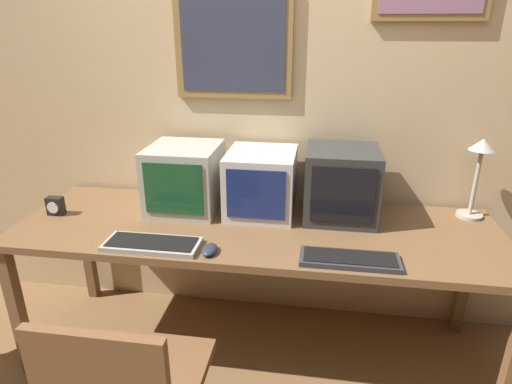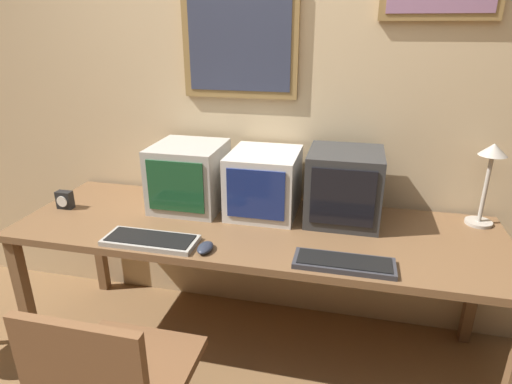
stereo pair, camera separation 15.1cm
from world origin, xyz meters
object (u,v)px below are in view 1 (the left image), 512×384
object	(u,v)px
monitor_left	(185,178)
desk_clock	(55,206)
monitor_right	(341,184)
desk_lamp	(479,163)
keyboard_side	(349,259)
mouse_near_keyboard	(210,249)
monitor_center	(261,182)
keyboard_main	(152,244)

from	to	relation	value
monitor_left	desk_clock	size ratio (longest dim) A/B	3.95
monitor_right	desk_lamp	bearing A→B (deg)	8.24
keyboard_side	mouse_near_keyboard	bearing A→B (deg)	-178.77
monitor_left	desk_clock	bearing A→B (deg)	-163.90
keyboard_side	monitor_center	bearing A→B (deg)	133.12
monitor_left	mouse_near_keyboard	size ratio (longest dim) A/B	3.42
monitor_center	monitor_right	distance (m)	0.40
monitor_left	keyboard_main	world-z (taller)	monitor_left
monitor_left	mouse_near_keyboard	distance (m)	0.54
desk_clock	mouse_near_keyboard	bearing A→B (deg)	-17.12
keyboard_side	desk_clock	size ratio (longest dim) A/B	4.31
keyboard_side	desk_lamp	distance (m)	0.88
desk_clock	monitor_left	bearing A→B (deg)	16.10
keyboard_main	mouse_near_keyboard	distance (m)	0.27
monitor_center	monitor_left	bearing A→B (deg)	-177.54
monitor_center	desk_clock	xyz separation A→B (m)	(-1.05, -0.20, -0.11)
monitor_left	monitor_center	world-z (taller)	monitor_left
monitor_center	desk_clock	world-z (taller)	monitor_center
monitor_right	desk_clock	world-z (taller)	monitor_right
monitor_right	desk_clock	bearing A→B (deg)	-172.24
monitor_left	mouse_near_keyboard	xyz separation A→B (m)	(0.24, -0.46, -0.15)
monitor_left	monitor_right	bearing A→B (deg)	0.85
monitor_right	keyboard_main	bearing A→B (deg)	-151.24
monitor_right	keyboard_side	size ratio (longest dim) A/B	0.87
keyboard_main	keyboard_side	bearing A→B (deg)	-0.22
monitor_left	monitor_right	distance (m)	0.81
keyboard_side	desk_clock	bearing A→B (deg)	170.02
monitor_left	mouse_near_keyboard	bearing A→B (deg)	-61.88
keyboard_main	mouse_near_keyboard	xyz separation A→B (m)	(0.27, -0.02, 0.00)
keyboard_main	desk_clock	world-z (taller)	desk_clock
monitor_center	keyboard_side	xyz separation A→B (m)	(0.43, -0.46, -0.15)
monitor_right	mouse_near_keyboard	world-z (taller)	monitor_right
monitor_left	keyboard_main	bearing A→B (deg)	-92.76
monitor_center	desk_lamp	world-z (taller)	desk_lamp
monitor_right	keyboard_main	xyz separation A→B (m)	(-0.83, -0.45, -0.17)
monitor_center	mouse_near_keyboard	world-z (taller)	monitor_center
mouse_near_keyboard	monitor_left	bearing A→B (deg)	118.12
desk_lamp	keyboard_side	bearing A→B (deg)	-138.78
mouse_near_keyboard	keyboard_main	bearing A→B (deg)	176.55
monitor_left	desk_lamp	world-z (taller)	desk_lamp
monitor_right	desk_clock	distance (m)	1.47
monitor_center	desk_lamp	distance (m)	1.08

